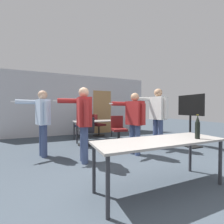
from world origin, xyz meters
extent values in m
plane|color=#3D4751|center=(0.00, 0.00, 0.00)|extent=(24.00, 24.00, 0.00)
cube|color=#BCBCC1|center=(0.00, 5.47, 1.36)|extent=(6.71, 0.10, 2.72)
cube|color=#AD7F4C|center=(1.10, 5.42, 1.02)|extent=(0.90, 0.02, 2.05)
cube|color=gray|center=(0.23, 0.25, 0.71)|extent=(2.01, 0.66, 0.03)
cylinder|color=#2D2D33|center=(-0.72, -0.02, 0.35)|extent=(0.05, 0.05, 0.70)
cylinder|color=#2D2D33|center=(1.17, -0.02, 0.35)|extent=(0.05, 0.05, 0.70)
cylinder|color=#2D2D33|center=(-0.72, 0.52, 0.35)|extent=(0.05, 0.05, 0.70)
cylinder|color=#2D2D33|center=(1.17, 0.52, 0.35)|extent=(0.05, 0.05, 0.70)
cube|color=gray|center=(0.35, 3.95, 0.71)|extent=(1.67, 0.75, 0.03)
cylinder|color=#2D2D33|center=(-0.43, 3.64, 0.35)|extent=(0.05, 0.05, 0.70)
cylinder|color=#2D2D33|center=(1.12, 3.64, 0.35)|extent=(0.05, 0.05, 0.70)
cylinder|color=#2D2D33|center=(-0.43, 4.27, 0.35)|extent=(0.05, 0.05, 0.70)
cylinder|color=#2D2D33|center=(1.12, 4.27, 0.35)|extent=(0.05, 0.05, 0.70)
cube|color=black|center=(2.80, 1.87, 0.01)|extent=(0.44, 0.56, 0.03)
cylinder|color=black|center=(2.80, 1.87, 0.50)|extent=(0.06, 0.06, 0.94)
cube|color=black|center=(2.80, 1.87, 1.30)|extent=(0.04, 0.91, 0.65)
cube|color=black|center=(2.83, 1.87, 1.30)|extent=(0.01, 0.84, 0.57)
cylinder|color=#3D4C75|center=(0.77, 1.73, 0.39)|extent=(0.14, 0.14, 0.77)
cylinder|color=#3D4C75|center=(0.72, 1.91, 0.39)|extent=(0.14, 0.14, 0.77)
cube|color=maroon|center=(0.74, 1.82, 1.08)|extent=(0.37, 0.50, 0.61)
sphere|color=tan|center=(0.74, 1.82, 1.49)|extent=(0.21, 0.21, 0.21)
cylinder|color=maroon|center=(0.82, 1.56, 1.05)|extent=(0.11, 0.11, 0.53)
cylinder|color=maroon|center=(0.41, 2.01, 1.31)|extent=(0.53, 0.25, 0.11)
cube|color=white|center=(0.13, 1.92, 1.31)|extent=(0.13, 0.07, 0.03)
cylinder|color=#3D4C75|center=(-0.59, 1.69, 0.40)|extent=(0.14, 0.14, 0.80)
cylinder|color=#3D4C75|center=(-0.58, 1.89, 0.40)|extent=(0.14, 0.14, 0.80)
cube|color=maroon|center=(-0.58, 1.79, 1.12)|extent=(0.28, 0.48, 0.63)
sphere|color=#DBAD89|center=(-0.58, 1.79, 1.55)|extent=(0.22, 0.22, 0.22)
cylinder|color=maroon|center=(-0.59, 1.50, 1.09)|extent=(0.11, 0.11, 0.55)
cylinder|color=maroon|center=(-0.85, 2.09, 1.37)|extent=(0.55, 0.13, 0.11)
cube|color=white|center=(-1.15, 2.10, 1.37)|extent=(0.12, 0.04, 0.03)
cylinder|color=#3D4C75|center=(-1.41, 2.48, 0.40)|extent=(0.13, 0.13, 0.79)
cylinder|color=#3D4C75|center=(-1.46, 2.66, 0.40)|extent=(0.13, 0.13, 0.79)
cube|color=silver|center=(-1.44, 2.57, 1.11)|extent=(0.37, 0.49, 0.62)
sphere|color=#DBAD89|center=(-1.44, 2.57, 1.53)|extent=(0.22, 0.22, 0.22)
cylinder|color=silver|center=(-1.35, 2.32, 1.08)|extent=(0.10, 0.10, 0.54)
cylinder|color=silver|center=(-1.78, 2.74, 1.35)|extent=(0.55, 0.27, 0.10)
cube|color=white|center=(-2.06, 2.65, 1.35)|extent=(0.13, 0.07, 0.03)
cylinder|color=#3D4C75|center=(1.72, 1.98, 0.43)|extent=(0.14, 0.14, 0.86)
cylinder|color=#3D4C75|center=(1.69, 2.18, 0.43)|extent=(0.14, 0.14, 0.86)
cube|color=silver|center=(1.71, 2.08, 1.20)|extent=(0.33, 0.50, 0.68)
sphere|color=tan|center=(1.71, 2.08, 1.66)|extent=(0.24, 0.24, 0.24)
cylinder|color=silver|center=(1.75, 1.79, 1.18)|extent=(0.11, 0.11, 0.59)
cylinder|color=silver|center=(1.37, 2.32, 1.48)|extent=(0.60, 0.20, 0.11)
cube|color=white|center=(1.05, 2.27, 1.48)|extent=(0.12, 0.05, 0.03)
cylinder|color=black|center=(0.88, 3.05, 0.01)|extent=(0.52, 0.52, 0.03)
cylinder|color=black|center=(0.88, 3.05, 0.23)|extent=(0.06, 0.06, 0.40)
cube|color=maroon|center=(0.88, 3.05, 0.47)|extent=(0.52, 0.52, 0.08)
cube|color=maroon|center=(0.92, 3.31, 0.72)|extent=(0.44, 0.12, 0.42)
cylinder|color=black|center=(-0.19, 3.32, 0.01)|extent=(0.52, 0.52, 0.03)
cylinder|color=black|center=(-0.19, 3.32, 0.22)|extent=(0.06, 0.06, 0.38)
cube|color=black|center=(-0.19, 3.32, 0.45)|extent=(0.48, 0.48, 0.08)
cube|color=black|center=(-0.20, 3.06, 0.70)|extent=(0.44, 0.08, 0.42)
cylinder|color=black|center=(0.01, 4.80, 0.01)|extent=(0.52, 0.52, 0.03)
cylinder|color=black|center=(0.01, 4.80, 0.23)|extent=(0.06, 0.06, 0.39)
cube|color=navy|center=(0.01, 4.80, 0.46)|extent=(0.65, 0.65, 0.08)
cube|color=navy|center=(0.18, 4.60, 0.71)|extent=(0.37, 0.33, 0.42)
cylinder|color=black|center=(0.70, 4.72, 0.01)|extent=(0.52, 0.52, 0.03)
cylinder|color=black|center=(0.70, 4.72, 0.24)|extent=(0.06, 0.06, 0.41)
cube|color=maroon|center=(0.70, 4.72, 0.48)|extent=(0.59, 0.59, 0.08)
cube|color=maroon|center=(0.46, 4.64, 0.73)|extent=(0.20, 0.43, 0.42)
cylinder|color=black|center=(0.80, 0.10, 0.85)|extent=(0.07, 0.07, 0.25)
cone|color=black|center=(0.80, 0.10, 1.03)|extent=(0.06, 0.06, 0.11)
cylinder|color=gold|center=(0.80, 0.10, 1.09)|extent=(0.03, 0.03, 0.01)
camera|label=1|loc=(-1.29, -1.50, 1.19)|focal=24.00mm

